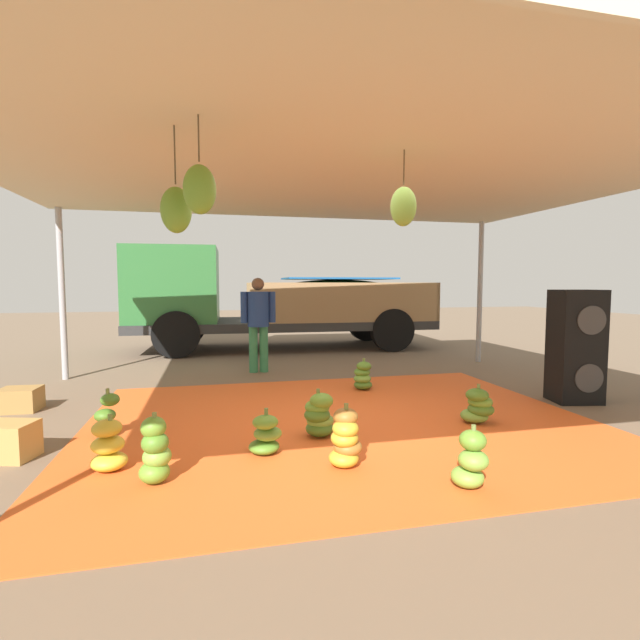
# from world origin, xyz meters

# --- Properties ---
(ground_plane) EXTENTS (40.00, 40.00, 0.00)m
(ground_plane) POSITION_xyz_m (0.00, 3.00, 0.00)
(ground_plane) COLOR brown
(tarp_orange) EXTENTS (5.64, 4.56, 0.01)m
(tarp_orange) POSITION_xyz_m (0.00, 0.00, 0.01)
(tarp_orange) COLOR #E05B23
(tarp_orange) RESTS_ON ground
(tent_canopy) EXTENTS (8.00, 7.00, 2.85)m
(tent_canopy) POSITION_xyz_m (-0.02, -0.11, 2.77)
(tent_canopy) COLOR #9EA0A5
(tent_canopy) RESTS_ON ground
(banana_bunch_0) EXTENTS (0.38, 0.35, 0.55)m
(banana_bunch_0) POSITION_xyz_m (-0.33, -1.24, 0.24)
(banana_bunch_0) COLOR gold
(banana_bunch_0) RESTS_ON tarp_orange
(banana_bunch_1) EXTENTS (0.32, 0.32, 0.47)m
(banana_bunch_1) POSITION_xyz_m (0.73, 1.45, 0.20)
(banana_bunch_1) COLOR #477523
(banana_bunch_1) RESTS_ON tarp_orange
(banana_bunch_2) EXTENTS (0.36, 0.36, 0.48)m
(banana_bunch_2) POSITION_xyz_m (-2.29, -0.86, 0.21)
(banana_bunch_2) COLOR gold
(banana_bunch_2) RESTS_ON tarp_orange
(banana_bunch_3) EXTENTS (0.32, 0.32, 0.49)m
(banana_bunch_3) POSITION_xyz_m (-2.49, 0.07, 0.21)
(banana_bunch_3) COLOR #518428
(banana_bunch_3) RESTS_ON tarp_orange
(banana_bunch_4) EXTENTS (0.41, 0.39, 0.44)m
(banana_bunch_4) POSITION_xyz_m (1.46, -0.40, 0.20)
(banana_bunch_4) COLOR #6B9E38
(banana_bunch_4) RESTS_ON tarp_orange
(banana_bunch_5) EXTENTS (0.42, 0.40, 0.43)m
(banana_bunch_5) POSITION_xyz_m (-0.96, -0.80, 0.18)
(banana_bunch_5) COLOR #518428
(banana_bunch_5) RESTS_ON tarp_orange
(banana_bunch_6) EXTENTS (0.34, 0.33, 0.56)m
(banana_bunch_6) POSITION_xyz_m (-1.87, -1.21, 0.26)
(banana_bunch_6) COLOR #60932D
(banana_bunch_6) RESTS_ON tarp_orange
(banana_bunch_7) EXTENTS (0.41, 0.41, 0.49)m
(banana_bunch_7) POSITION_xyz_m (-0.37, -0.43, 0.22)
(banana_bunch_7) COLOR #477523
(banana_bunch_7) RESTS_ON tarp_orange
(banana_bunch_8) EXTENTS (0.36, 0.38, 0.49)m
(banana_bunch_8) POSITION_xyz_m (0.49, -1.86, 0.22)
(banana_bunch_8) COLOR #75A83D
(banana_bunch_8) RESTS_ON tarp_orange
(cargo_truck_main) EXTENTS (7.18, 2.60, 2.40)m
(cargo_truck_main) POSITION_xyz_m (-0.08, 6.16, 1.19)
(cargo_truck_main) COLOR #2D2D2D
(cargo_truck_main) RESTS_ON ground
(worker_0) EXTENTS (0.61, 0.38, 1.68)m
(worker_0) POSITION_xyz_m (-0.64, 3.20, 0.98)
(worker_0) COLOR #337A4C
(worker_0) RESTS_ON ground
(speaker_stack) EXTENTS (0.66, 0.57, 1.49)m
(speaker_stack) POSITION_xyz_m (3.26, 0.18, 0.75)
(speaker_stack) COLOR black
(speaker_stack) RESTS_ON ground
(crate_0) EXTENTS (0.47, 0.39, 0.29)m
(crate_0) POSITION_xyz_m (-3.76, 1.36, 0.14)
(crate_0) COLOR olive
(crate_0) RESTS_ON ground
(crate_1) EXTENTS (0.50, 0.43, 0.33)m
(crate_1) POSITION_xyz_m (-3.22, -0.38, 0.17)
(crate_1) COLOR #B78947
(crate_1) RESTS_ON ground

